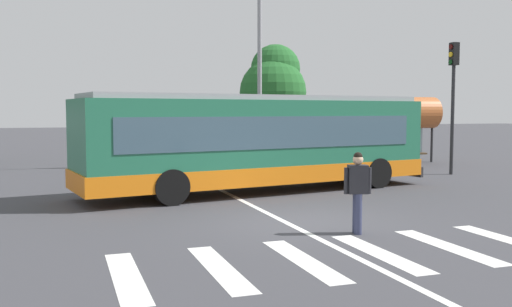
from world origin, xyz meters
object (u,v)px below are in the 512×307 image
Objects in this scene: parked_car_teal at (186,150)px; parked_car_black at (237,149)px; background_tree_right at (274,86)px; parked_car_champagne at (124,151)px; twin_arm_street_lamp at (260,32)px; traffic_light_far_corner at (453,87)px; bus_stop_shelter at (400,114)px; city_transit_bus at (260,142)px; pedestrian_crossing_street at (358,188)px.

parked_car_black is at bearing 2.72° from parked_car_teal.
parked_car_black is at bearing -124.23° from background_tree_right.
parked_car_champagne is 0.46× the size of twin_arm_street_lamp.
parked_car_teal is at bearing -136.53° from background_tree_right.
traffic_light_far_corner is 5.08m from bus_stop_shelter.
traffic_light_far_corner is (9.50, -6.57, 2.75)m from parked_car_teal.
city_transit_bus is at bearing -112.37° from background_tree_right.
traffic_light_far_corner reaches higher than parked_car_black.
traffic_light_far_corner is at bearing 43.29° from pedestrian_crossing_street.
background_tree_right reaches higher than traffic_light_far_corner.
pedestrian_crossing_street is at bearing -91.24° from city_transit_bus.
parked_car_champagne is at bearing 177.15° from parked_car_black.
parked_car_champagne is 8.13m from twin_arm_street_lamp.
bus_stop_shelter reaches higher than parked_car_champagne.
pedestrian_crossing_street is at bearing -88.43° from parked_car_teal.
parked_car_champagne and parked_car_black have the same top height.
parked_car_champagne is 14.38m from traffic_light_far_corner.
twin_arm_street_lamp is (5.86, -1.81, 5.34)m from parked_car_champagne.
parked_car_teal is at bearing -7.73° from parked_car_champagne.
background_tree_right reaches higher than bus_stop_shelter.
parked_car_teal is 1.01× the size of parked_car_black.
traffic_light_far_corner is (12.29, -6.95, 2.75)m from parked_car_champagne.
pedestrian_crossing_street is at bearing -126.22° from bus_stop_shelter.
parked_car_black is 0.87× the size of traffic_light_far_corner.
twin_arm_street_lamp is 8.84m from background_tree_right.
bus_stop_shelter is at bearing -66.12° from background_tree_right.
pedestrian_crossing_street reaches higher than parked_car_teal.
pedestrian_crossing_street is 0.44× the size of bus_stop_shelter.
parked_car_black is 8.18m from bus_stop_shelter.
bus_stop_shelter is 0.59× the size of background_tree_right.
traffic_light_far_corner is (8.94, 2.03, 1.93)m from city_transit_bus.
traffic_light_far_corner reaches higher than pedestrian_crossing_street.
pedestrian_crossing_street is 0.37× the size of parked_car_black.
city_transit_bus is 2.57× the size of parked_car_black.
bus_stop_shelter is (7.81, -1.78, 1.65)m from parked_car_black.
traffic_light_far_corner is (9.08, 8.56, 2.55)m from pedestrian_crossing_street.
background_tree_right reaches higher than parked_car_teal.
background_tree_right is at bearing 55.77° from parked_car_black.
pedestrian_crossing_street is 15.38m from parked_car_black.
parked_car_teal is 6.32m from twin_arm_street_lamp.
traffic_light_far_corner is at bearing -29.47° from parked_car_champagne.
parked_car_champagne is at bearing -147.81° from background_tree_right.
bus_stop_shelter is 8.94m from background_tree_right.
parked_car_champagne is 13.33m from bus_stop_shelter.
pedestrian_crossing_street is 0.37× the size of parked_car_champagne.
city_transit_bus is at bearing -144.49° from bus_stop_shelter.
bus_stop_shelter is (13.06, -2.04, 1.65)m from parked_car_champagne.
city_transit_bus is 2.55× the size of parked_car_teal.
city_transit_bus reaches higher than pedestrian_crossing_street.
pedestrian_crossing_street is 0.32× the size of traffic_light_far_corner.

